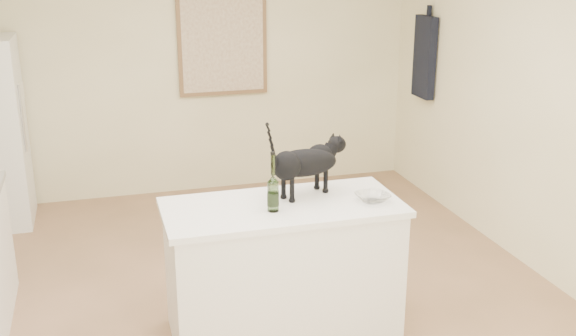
{
  "coord_description": "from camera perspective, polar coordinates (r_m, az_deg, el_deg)",
  "views": [
    {
      "loc": [
        -0.98,
        -4.05,
        2.44
      ],
      "look_at": [
        0.15,
        -0.15,
        1.12
      ],
      "focal_mm": 42.6,
      "sensor_mm": 36.0,
      "label": 1
    }
  ],
  "objects": [
    {
      "name": "wall_right",
      "position": [
        5.3,
        21.94,
        4.28
      ],
      "size": [
        0.0,
        5.5,
        5.5
      ],
      "primitive_type": "plane",
      "rotation": [
        1.57,
        0.0,
        -1.57
      ],
      "color": "#F7EFBF",
      "rests_on": "ground"
    },
    {
      "name": "island_base",
      "position": [
        4.47,
        -0.44,
        -8.68
      ],
      "size": [
        1.44,
        0.67,
        0.86
      ],
      "primitive_type": "cube",
      "color": "white",
      "rests_on": "floor"
    },
    {
      "name": "artwork_canvas",
      "position": [
        6.93,
        -5.46,
        10.55
      ],
      "size": [
        0.82,
        0.0,
        1.02
      ],
      "primitive_type": "cube",
      "color": "beige",
      "rests_on": "wall_back"
    },
    {
      "name": "black_cat",
      "position": [
        4.37,
        1.33,
        0.14
      ],
      "size": [
        0.59,
        0.38,
        0.4
      ],
      "primitive_type": null,
      "rotation": [
        0.0,
        0.0,
        0.4
      ],
      "color": "black",
      "rests_on": "island_top"
    },
    {
      "name": "floor",
      "position": [
        4.83,
        -2.26,
        -12.36
      ],
      "size": [
        5.5,
        5.5,
        0.0
      ],
      "primitive_type": "plane",
      "color": "#A67958",
      "rests_on": "ground"
    },
    {
      "name": "fridge_paper",
      "position": [
        6.53,
        -21.46,
        5.99
      ],
      "size": [
        0.06,
        0.12,
        0.16
      ],
      "primitive_type": "cube",
      "rotation": [
        0.0,
        0.0,
        -0.42
      ],
      "color": "beige",
      "rests_on": "fridge"
    },
    {
      "name": "glass_bowl",
      "position": [
        4.36,
        7.07,
        -2.47
      ],
      "size": [
        0.24,
        0.24,
        0.05
      ],
      "primitive_type": "imported",
      "rotation": [
        0.0,
        0.0,
        0.17
      ],
      "color": "white",
      "rests_on": "island_top"
    },
    {
      "name": "wall_back",
      "position": [
        6.96,
        -7.92,
        8.42
      ],
      "size": [
        4.5,
        0.0,
        4.5
      ],
      "primitive_type": "plane",
      "rotation": [
        1.57,
        0.0,
        0.0
      ],
      "color": "#F7EFBF",
      "rests_on": "ground"
    },
    {
      "name": "wine_bottle",
      "position": [
        4.12,
        -1.26,
        -1.47
      ],
      "size": [
        0.09,
        0.09,
        0.33
      ],
      "primitive_type": "cylinder",
      "rotation": [
        0.0,
        0.0,
        0.27
      ],
      "color": "#345923",
      "rests_on": "island_top"
    },
    {
      "name": "hanging_garment",
      "position": [
        6.95,
        11.33,
        9.06
      ],
      "size": [
        0.08,
        0.34,
        0.8
      ],
      "primitive_type": "cube",
      "color": "black",
      "rests_on": "wall_right"
    },
    {
      "name": "island_top",
      "position": [
        4.29,
        -0.46,
        -3.31
      ],
      "size": [
        1.5,
        0.7,
        0.04
      ],
      "primitive_type": "cube",
      "color": "white",
      "rests_on": "island_base"
    },
    {
      "name": "artwork_frame",
      "position": [
        6.95,
        -5.49,
        10.57
      ],
      "size": [
        0.9,
        0.03,
        1.1
      ],
      "primitive_type": "cube",
      "color": "brown",
      "rests_on": "wall_back"
    }
  ]
}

